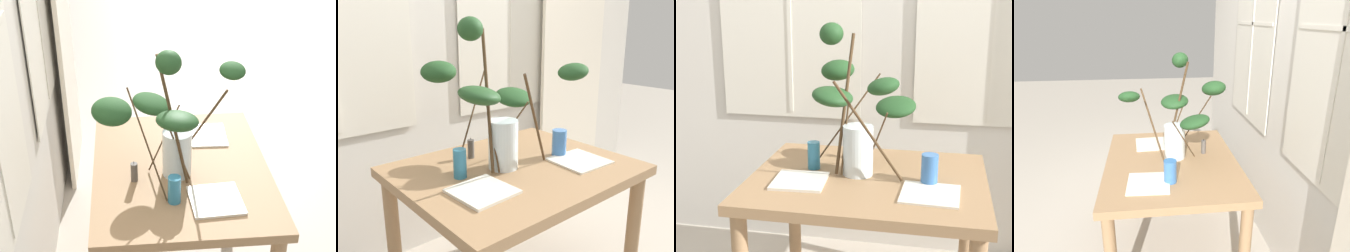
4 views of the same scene
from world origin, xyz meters
TOP-DOWN VIEW (x-y plane):
  - ground at (0.00, 0.00)m, footprint 14.00×14.00m
  - back_wall_with_windows at (0.00, 0.80)m, footprint 4.18×0.14m
  - dining_table at (0.00, 0.00)m, footprint 1.11×0.90m
  - vase_with_branches at (-0.08, 0.09)m, footprint 0.59×0.81m
  - drinking_glass_blue_left at (-0.28, 0.06)m, footprint 0.06×0.06m
  - drinking_glass_blue_right at (0.29, -0.03)m, footprint 0.08×0.08m
  - plate_square_left at (-0.30, -0.13)m, footprint 0.25×0.25m
  - plate_square_right at (0.30, -0.16)m, footprint 0.26×0.26m
  - pillar_candle at (-0.10, 0.24)m, footprint 0.03×0.03m

SIDE VIEW (x-z plane):
  - ground at x=0.00m, z-range 0.00..0.00m
  - dining_table at x=0.00m, z-range 0.27..1.02m
  - plate_square_right at x=0.30m, z-range 0.75..0.76m
  - plate_square_left at x=-0.30m, z-range 0.75..0.77m
  - pillar_candle at x=-0.10m, z-range 0.75..0.86m
  - drinking_glass_blue_left at x=-0.28m, z-range 0.75..0.89m
  - drinking_glass_blue_right at x=0.29m, z-range 0.75..0.89m
  - vase_with_branches at x=-0.08m, z-range 0.70..1.43m
  - back_wall_with_windows at x=0.00m, z-range 0.01..2.65m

